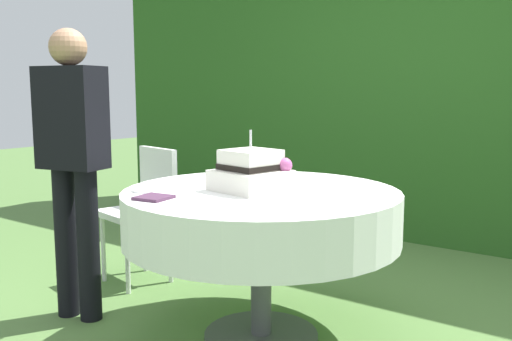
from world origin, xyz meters
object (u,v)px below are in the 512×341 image
at_px(standing_person, 73,154).
at_px(garden_chair, 146,201).
at_px(serving_plate_far, 146,190).
at_px(napkin_stack, 154,198).
at_px(wedding_cake, 251,172).
at_px(cake_table, 261,215).
at_px(serving_plate_near, 286,178).

bearing_deg(standing_person, garden_chair, 103.86).
xyz_separation_m(serving_plate_far, napkin_stack, (0.18, -0.12, 0.00)).
bearing_deg(wedding_cake, napkin_stack, -116.93).
distance_m(wedding_cake, napkin_stack, 0.51).
distance_m(garden_chair, standing_person, 0.80).
relative_size(cake_table, standing_person, 0.87).
relative_size(serving_plate_near, serving_plate_far, 0.79).
xyz_separation_m(cake_table, wedding_cake, (-0.04, -0.03, 0.22)).
xyz_separation_m(serving_plate_near, standing_person, (-0.89, -0.76, 0.15)).
bearing_deg(cake_table, serving_plate_near, 103.57).
bearing_deg(serving_plate_near, napkin_stack, -101.47).
relative_size(wedding_cake, garden_chair, 0.42).
xyz_separation_m(wedding_cake, serving_plate_near, (-0.05, 0.41, -0.09)).
bearing_deg(serving_plate_far, napkin_stack, -33.45).
distance_m(wedding_cake, serving_plate_near, 0.42).
height_order(wedding_cake, serving_plate_far, wedding_cake).
relative_size(wedding_cake, serving_plate_far, 2.79).
distance_m(cake_table, napkin_stack, 0.57).
height_order(serving_plate_near, napkin_stack, napkin_stack).
height_order(wedding_cake, napkin_stack, wedding_cake).
relative_size(serving_plate_far, napkin_stack, 0.93).
bearing_deg(serving_plate_near, wedding_cake, -82.37).
distance_m(serving_plate_far, standing_person, 0.56).
bearing_deg(garden_chair, serving_plate_far, -42.91).
xyz_separation_m(wedding_cake, garden_chair, (-1.11, 0.32, -0.33)).
bearing_deg(wedding_cake, standing_person, -159.49).
distance_m(cake_table, serving_plate_far, 0.59).
bearing_deg(napkin_stack, cake_table, 61.40).
bearing_deg(serving_plate_near, serving_plate_far, -115.76).
relative_size(serving_plate_near, napkin_stack, 0.73).
xyz_separation_m(serving_plate_near, garden_chair, (-1.06, -0.08, -0.24)).
distance_m(serving_plate_far, garden_chair, 0.99).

